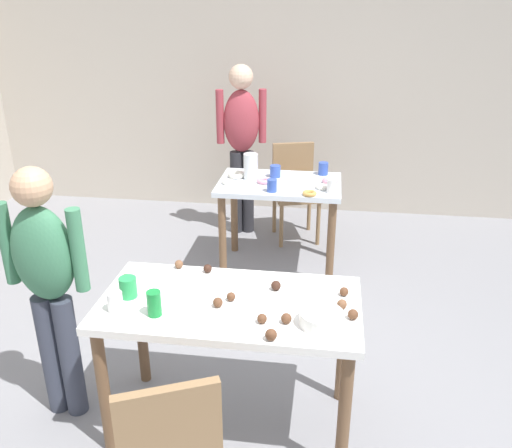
# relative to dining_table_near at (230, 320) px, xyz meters

# --- Properties ---
(ground_plane) EXTENTS (6.40, 6.40, 0.00)m
(ground_plane) POSITION_rel_dining_table_near_xyz_m (0.06, 0.05, -0.64)
(ground_plane) COLOR gray
(wall_back) EXTENTS (6.40, 0.10, 2.60)m
(wall_back) POSITION_rel_dining_table_near_xyz_m (0.06, 3.25, 0.66)
(wall_back) COLOR #BCB2A3
(wall_back) RESTS_ON ground_plane
(dining_table_near) EXTENTS (1.27, 0.66, 0.75)m
(dining_table_near) POSITION_rel_dining_table_near_xyz_m (0.00, 0.00, 0.00)
(dining_table_near) COLOR white
(dining_table_near) RESTS_ON ground_plane
(dining_table_far) EXTENTS (0.96, 0.64, 0.75)m
(dining_table_far) POSITION_rel_dining_table_near_xyz_m (0.07, 1.82, -0.02)
(dining_table_far) COLOR silver
(dining_table_far) RESTS_ON ground_plane
(chair_far_table) EXTENTS (0.50, 0.50, 0.87)m
(chair_far_table) POSITION_rel_dining_table_near_xyz_m (0.14, 2.49, -0.15)
(chair_far_table) COLOR olive
(chair_far_table) RESTS_ON ground_plane
(person_girl_near) EXTENTS (0.45, 0.22, 1.40)m
(person_girl_near) POSITION_rel_dining_table_near_xyz_m (-0.91, -0.03, 0.19)
(person_girl_near) COLOR #383D4C
(person_girl_near) RESTS_ON ground_plane
(person_adult_far) EXTENTS (0.45, 0.27, 1.57)m
(person_adult_far) POSITION_rel_dining_table_near_xyz_m (-0.36, 2.51, 0.30)
(person_adult_far) COLOR #28282D
(person_adult_far) RESTS_ON ground_plane
(mixing_bowl) EXTENTS (0.20, 0.20, 0.06)m
(mixing_bowl) POSITION_rel_dining_table_near_xyz_m (0.45, -0.14, 0.14)
(mixing_bowl) COLOR white
(mixing_bowl) RESTS_ON dining_table_near
(soda_can) EXTENTS (0.07, 0.07, 0.12)m
(soda_can) POSITION_rel_dining_table_near_xyz_m (-0.32, -0.17, 0.17)
(soda_can) COLOR #198438
(soda_can) RESTS_ON dining_table_near
(fork_near) EXTENTS (0.17, 0.02, 0.01)m
(fork_near) POSITION_rel_dining_table_near_xyz_m (0.26, -0.00, 0.11)
(fork_near) COLOR silver
(fork_near) RESTS_ON dining_table_near
(cup_near_0) EXTENTS (0.09, 0.09, 0.10)m
(cup_near_0) POSITION_rel_dining_table_near_xyz_m (-0.50, -0.03, 0.16)
(cup_near_0) COLOR green
(cup_near_0) RESTS_ON dining_table_near
(cup_near_1) EXTENTS (0.07, 0.07, 0.10)m
(cup_near_1) POSITION_rel_dining_table_near_xyz_m (-0.51, -0.16, 0.16)
(cup_near_1) COLOR white
(cup_near_1) RESTS_ON dining_table_near
(cake_ball_0) EXTENTS (0.05, 0.05, 0.05)m
(cake_ball_0) POSITION_rel_dining_table_near_xyz_m (0.59, -0.08, 0.13)
(cake_ball_0) COLOR brown
(cake_ball_0) RESTS_ON dining_table_near
(cake_ball_1) EXTENTS (0.05, 0.05, 0.05)m
(cake_ball_1) POSITION_rel_dining_table_near_xyz_m (0.24, -0.29, 0.13)
(cake_ball_1) COLOR brown
(cake_ball_1) RESTS_ON dining_table_near
(cake_ball_2) EXTENTS (0.04, 0.04, 0.04)m
(cake_ball_2) POSITION_rel_dining_table_near_xyz_m (0.18, -0.17, 0.13)
(cake_ball_2) COLOR brown
(cake_ball_2) RESTS_ON dining_table_near
(cake_ball_3) EXTENTS (0.05, 0.05, 0.05)m
(cake_ball_3) POSITION_rel_dining_table_near_xyz_m (0.29, -0.15, 0.13)
(cake_ball_3) COLOR brown
(cake_ball_3) RESTS_ON dining_table_near
(cake_ball_4) EXTENTS (0.04, 0.04, 0.04)m
(cake_ball_4) POSITION_rel_dining_table_near_xyz_m (0.55, 0.13, 0.13)
(cake_ball_4) COLOR brown
(cake_ball_4) RESTS_ON dining_table_near
(cake_ball_5) EXTENTS (0.04, 0.04, 0.04)m
(cake_ball_5) POSITION_rel_dining_table_near_xyz_m (0.01, 0.00, 0.13)
(cake_ball_5) COLOR brown
(cake_ball_5) RESTS_ON dining_table_near
(cake_ball_6) EXTENTS (0.05, 0.05, 0.05)m
(cake_ball_6) POSITION_rel_dining_table_near_xyz_m (-0.17, 0.27, 0.13)
(cake_ball_6) COLOR #3D2319
(cake_ball_6) RESTS_ON dining_table_near
(cake_ball_7) EXTENTS (0.05, 0.05, 0.05)m
(cake_ball_7) POSITION_rel_dining_table_near_xyz_m (-0.33, 0.30, 0.13)
(cake_ball_7) COLOR brown
(cake_ball_7) RESTS_ON dining_table_near
(cake_ball_8) EXTENTS (0.05, 0.05, 0.05)m
(cake_ball_8) POSITION_rel_dining_table_near_xyz_m (-0.56, 0.10, 0.13)
(cake_ball_8) COLOR brown
(cake_ball_8) RESTS_ON dining_table_near
(cake_ball_9) EXTENTS (0.05, 0.05, 0.05)m
(cake_ball_9) POSITION_rel_dining_table_near_xyz_m (-0.04, -0.06, 0.13)
(cake_ball_9) COLOR brown
(cake_ball_9) RESTS_ON dining_table_near
(cake_ball_10) EXTENTS (0.05, 0.05, 0.05)m
(cake_ball_10) POSITION_rel_dining_table_near_xyz_m (0.21, 0.14, 0.13)
(cake_ball_10) COLOR #3D2319
(cake_ball_10) RESTS_ON dining_table_near
(cake_ball_11) EXTENTS (0.05, 0.05, 0.05)m
(cake_ball_11) POSITION_rel_dining_table_near_xyz_m (0.54, 0.01, 0.13)
(cake_ball_11) COLOR brown
(cake_ball_11) RESTS_ON dining_table_near
(pitcher_far) EXTENTS (0.11, 0.11, 0.21)m
(pitcher_far) POSITION_rel_dining_table_near_xyz_m (-0.18, 1.88, 0.21)
(pitcher_far) COLOR white
(pitcher_far) RESTS_ON dining_table_far
(cup_far_0) EXTENTS (0.07, 0.07, 0.10)m
(cup_far_0) POSITION_rel_dining_table_near_xyz_m (0.47, 1.64, 0.16)
(cup_far_0) COLOR white
(cup_far_0) RESTS_ON dining_table_far
(cup_far_1) EXTENTS (0.07, 0.07, 0.10)m
(cup_far_1) POSITION_rel_dining_table_near_xyz_m (0.02, 1.59, 0.16)
(cup_far_1) COLOR #3351B2
(cup_far_1) RESTS_ON dining_table_far
(cup_far_2) EXTENTS (0.08, 0.08, 0.10)m
(cup_far_2) POSITION_rel_dining_table_near_xyz_m (0.40, 2.06, 0.16)
(cup_far_2) COLOR #3351B2
(cup_far_2) RESTS_ON dining_table_far
(cup_far_3) EXTENTS (0.09, 0.09, 0.10)m
(cup_far_3) POSITION_rel_dining_table_near_xyz_m (0.01, 1.95, 0.16)
(cup_far_3) COLOR #3351B2
(cup_far_3) RESTS_ON dining_table_far
(donut_far_0) EXTENTS (0.12, 0.12, 0.04)m
(donut_far_0) POSITION_rel_dining_table_near_xyz_m (0.45, 1.85, 0.13)
(donut_far_0) COLOR pink
(donut_far_0) RESTS_ON dining_table_far
(donut_far_1) EXTENTS (0.10, 0.10, 0.03)m
(donut_far_1) POSITION_rel_dining_table_near_xyz_m (-0.34, 1.73, 0.12)
(donut_far_1) COLOR white
(donut_far_1) RESTS_ON dining_table_far
(donut_far_2) EXTENTS (0.10, 0.10, 0.03)m
(donut_far_2) POSITION_rel_dining_table_near_xyz_m (0.40, 1.71, 0.12)
(donut_far_2) COLOR white
(donut_far_2) RESTS_ON dining_table_far
(donut_far_3) EXTENTS (0.11, 0.11, 0.03)m
(donut_far_3) POSITION_rel_dining_table_near_xyz_m (0.31, 1.55, 0.12)
(donut_far_3) COLOR gold
(donut_far_3) RESTS_ON dining_table_far
(donut_far_4) EXTENTS (0.14, 0.14, 0.04)m
(donut_far_4) POSITION_rel_dining_table_near_xyz_m (-0.30, 1.90, 0.13)
(donut_far_4) COLOR white
(donut_far_4) RESTS_ON dining_table_far
(donut_far_5) EXTENTS (0.11, 0.11, 0.03)m
(donut_far_5) POSITION_rel_dining_table_near_xyz_m (-0.06, 1.79, 0.12)
(donut_far_5) COLOR pink
(donut_far_5) RESTS_ON dining_table_far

